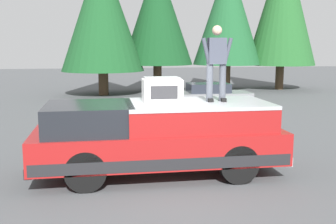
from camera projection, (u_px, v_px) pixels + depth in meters
name	position (u px, v px, depth m)	size (l,w,h in m)	color
ground_plane	(163.00, 180.00, 8.95)	(90.00, 90.00, 0.00)	#4C4F51
pickup_truck	(159.00, 137.00, 9.23)	(2.01, 5.54, 1.65)	maroon
compressor_unit	(162.00, 90.00, 9.07)	(0.65, 0.84, 0.56)	white
person_on_truck_bed	(217.00, 61.00, 9.17)	(0.29, 0.72, 1.69)	#4C515B
parked_car_grey	(207.00, 96.00, 19.20)	(1.64, 4.10, 1.16)	gray
conifer_far_left	(283.00, 3.00, 26.54)	(4.45, 4.45, 9.64)	#4C3826
conifer_left	(228.00, 12.00, 26.18)	(4.35, 4.35, 8.35)	#4C3826
conifer_center_left	(157.00, 13.00, 25.01)	(4.34, 4.34, 8.03)	#4C3826
conifer_center_right	(102.00, 11.00, 23.45)	(4.79, 4.79, 8.27)	#4C3826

